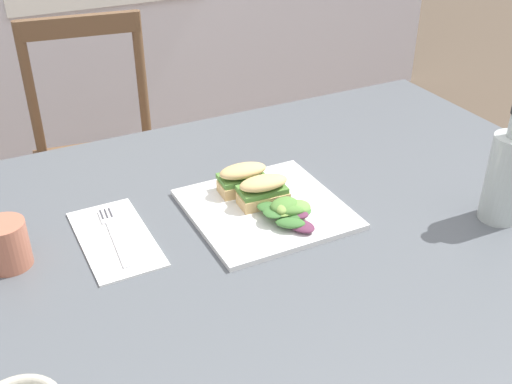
% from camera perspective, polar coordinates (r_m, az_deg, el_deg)
% --- Properties ---
extents(dining_table, '(1.31, 0.95, 0.74)m').
position_cam_1_polar(dining_table, '(1.18, 2.31, -7.35)').
color(dining_table, '#51565B').
rests_on(dining_table, ground).
extents(chair_wooden_far, '(0.45, 0.45, 0.87)m').
position_cam_1_polar(chair_wooden_far, '(1.98, -14.10, 2.63)').
color(chair_wooden_far, brown).
rests_on(chair_wooden_far, ground).
extents(plate_lunch, '(0.27, 0.27, 0.01)m').
position_cam_1_polar(plate_lunch, '(1.13, 0.91, -1.58)').
color(plate_lunch, white).
rests_on(plate_lunch, dining_table).
extents(sandwich_half_front, '(0.10, 0.06, 0.06)m').
position_cam_1_polar(sandwich_half_front, '(1.13, 0.67, 0.18)').
color(sandwich_half_front, '#DBB270').
rests_on(sandwich_half_front, plate_lunch).
extents(sandwich_half_back, '(0.10, 0.06, 0.06)m').
position_cam_1_polar(sandwich_half_back, '(1.17, -1.24, 1.32)').
color(sandwich_half_back, '#DBB270').
rests_on(sandwich_half_back, plate_lunch).
extents(salad_mixed_greens, '(0.10, 0.18, 0.04)m').
position_cam_1_polar(salad_mixed_greens, '(1.09, 2.72, -1.56)').
color(salad_mixed_greens, '#3D7033').
rests_on(salad_mixed_greens, plate_lunch).
extents(napkin_folded, '(0.12, 0.23, 0.00)m').
position_cam_1_polar(napkin_folded, '(1.09, -12.89, -4.21)').
color(napkin_folded, white).
rests_on(napkin_folded, dining_table).
extents(fork_on_napkin, '(0.03, 0.19, 0.00)m').
position_cam_1_polar(fork_on_napkin, '(1.10, -13.10, -3.58)').
color(fork_on_napkin, silver).
rests_on(fork_on_napkin, napkin_folded).
extents(bottle_cold_brew, '(0.07, 0.07, 0.22)m').
position_cam_1_polar(bottle_cold_brew, '(1.16, 22.07, 0.98)').
color(bottle_cold_brew, '#472819').
rests_on(bottle_cold_brew, dining_table).
extents(cup_extra_side, '(0.07, 0.07, 0.08)m').
position_cam_1_polar(cup_extra_side, '(1.06, -22.08, -4.52)').
color(cup_extra_side, '#B2664C').
rests_on(cup_extra_side, dining_table).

